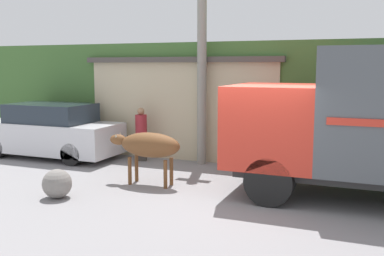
{
  "coord_description": "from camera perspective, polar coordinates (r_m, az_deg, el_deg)",
  "views": [
    {
      "loc": [
        2.32,
        -9.12,
        2.87
      ],
      "look_at": [
        -1.67,
        0.59,
        1.41
      ],
      "focal_mm": 42.0,
      "sensor_mm": 36.0,
      "label": 1
    }
  ],
  "objects": [
    {
      "name": "utility_pole",
      "position": [
        12.98,
        1.26,
        7.98
      ],
      "size": [
        0.9,
        0.27,
        5.57
      ],
      "color": "gray",
      "rests_on": "ground_plane"
    },
    {
      "name": "pedestrian_on_hill",
      "position": [
        13.62,
        -6.47,
        -0.5
      ],
      "size": [
        0.44,
        0.44,
        1.62
      ],
      "rotation": [
        0.0,
        0.0,
        3.46
      ],
      "color": "#38332D",
      "rests_on": "ground_plane"
    },
    {
      "name": "parked_suv",
      "position": [
        14.79,
        -17.67,
        -0.42
      ],
      "size": [
        4.6,
        1.74,
        1.69
      ],
      "rotation": [
        0.0,
        0.0,
        0.03
      ],
      "color": "silver",
      "rests_on": "ground_plane"
    },
    {
      "name": "brown_cow",
      "position": [
        10.84,
        -5.54,
        -2.25
      ],
      "size": [
        1.88,
        0.6,
        1.28
      ],
      "rotation": [
        0.0,
        0.0,
        -0.07
      ],
      "color": "brown",
      "rests_on": "ground_plane"
    },
    {
      "name": "ground_plane",
      "position": [
        9.84,
        7.81,
        -9.1
      ],
      "size": [
        60.0,
        60.0,
        0.0
      ],
      "primitive_type": "plane",
      "color": "gray"
    },
    {
      "name": "roadside_rock",
      "position": [
        10.27,
        -16.76,
        -6.79
      ],
      "size": [
        0.64,
        0.64,
        0.64
      ],
      "color": "gray",
      "rests_on": "ground_plane"
    },
    {
      "name": "building_backdrop",
      "position": [
        14.7,
        0.26,
        2.89
      ],
      "size": [
        6.35,
        2.7,
        3.13
      ],
      "color": "#C6B793",
      "rests_on": "ground_plane"
    },
    {
      "name": "hillside_embankment",
      "position": [
        15.39,
        13.63,
        3.65
      ],
      "size": [
        32.0,
        5.51,
        3.56
      ],
      "color": "#426B33",
      "rests_on": "ground_plane"
    }
  ]
}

